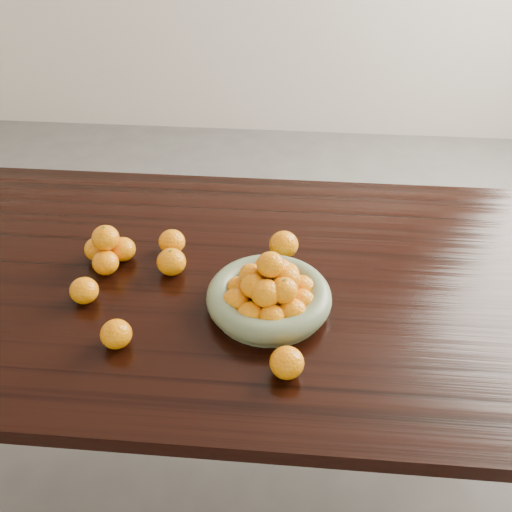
# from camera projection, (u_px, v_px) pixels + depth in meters

# --- Properties ---
(ground) EXTENTS (5.00, 5.00, 0.00)m
(ground) POSITION_uv_depth(u_px,v_px,m) (269.00, 453.00, 1.89)
(ground) COLOR #5B5956
(ground) RESTS_ON ground
(dining_table) EXTENTS (2.00, 1.00, 0.75)m
(dining_table) POSITION_uv_depth(u_px,v_px,m) (273.00, 304.00, 1.49)
(dining_table) COLOR black
(dining_table) RESTS_ON ground
(fruit_bowl) EXTENTS (0.29, 0.29, 0.15)m
(fruit_bowl) POSITION_uv_depth(u_px,v_px,m) (270.00, 294.00, 1.32)
(fruit_bowl) COLOR #727F5D
(fruit_bowl) RESTS_ON dining_table
(orange_pyramid) EXTENTS (0.13, 0.13, 0.11)m
(orange_pyramid) POSITION_uv_depth(u_px,v_px,m) (108.00, 249.00, 1.45)
(orange_pyramid) COLOR #FF9407
(orange_pyramid) RESTS_ON dining_table
(loose_orange_0) EXTENTS (0.07, 0.07, 0.07)m
(loose_orange_0) POSITION_uv_depth(u_px,v_px,m) (171.00, 262.00, 1.43)
(loose_orange_0) COLOR #FF9407
(loose_orange_0) RESTS_ON dining_table
(loose_orange_1) EXTENTS (0.07, 0.07, 0.06)m
(loose_orange_1) POSITION_uv_depth(u_px,v_px,m) (116.00, 334.00, 1.23)
(loose_orange_1) COLOR #FF9407
(loose_orange_1) RESTS_ON dining_table
(loose_orange_2) EXTENTS (0.07, 0.07, 0.07)m
(loose_orange_2) POSITION_uv_depth(u_px,v_px,m) (287.00, 363.00, 1.16)
(loose_orange_2) COLOR #FF9407
(loose_orange_2) RESTS_ON dining_table
(loose_orange_3) EXTENTS (0.07, 0.07, 0.07)m
(loose_orange_3) POSITION_uv_depth(u_px,v_px,m) (172.00, 242.00, 1.50)
(loose_orange_3) COLOR #FF9407
(loose_orange_3) RESTS_ON dining_table
(loose_orange_4) EXTENTS (0.07, 0.07, 0.06)m
(loose_orange_4) POSITION_uv_depth(u_px,v_px,m) (84.00, 291.00, 1.34)
(loose_orange_4) COLOR #FF9407
(loose_orange_4) RESTS_ON dining_table
(loose_orange_5) EXTENTS (0.08, 0.08, 0.07)m
(loose_orange_5) POSITION_uv_depth(u_px,v_px,m) (284.00, 245.00, 1.48)
(loose_orange_5) COLOR #FF9407
(loose_orange_5) RESTS_ON dining_table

